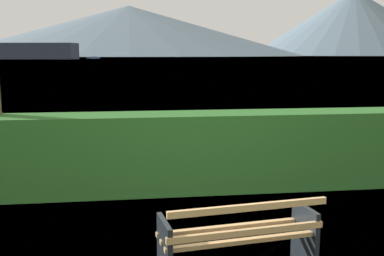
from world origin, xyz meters
The scene contains 5 objects.
water_surface centered at (0.00, 307.50, 0.00)m, with size 620.00×620.00×0.00m, color #7A99A8.
park_bench centered at (0.01, -0.06, 0.42)m, with size 1.67×0.78×0.87m.
hedge_row centered at (0.00, 3.11, 0.65)m, with size 13.04×0.86×1.30m, color #2D6B28.
sailboat_mid centered at (-17.28, 216.11, 0.47)m, with size 5.97×9.16×1.28m.
distant_hills centered at (-2.17, 565.09, 31.48)m, with size 878.55×417.77×83.52m.
Camera 1 is at (-1.07, -4.37, 2.27)m, focal length 43.01 mm.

